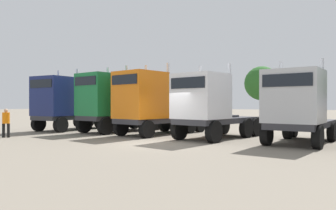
{
  "coord_description": "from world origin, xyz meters",
  "views": [
    {
      "loc": [
        8.03,
        -13.55,
        1.93
      ],
      "look_at": [
        -1.74,
        4.18,
        1.85
      ],
      "focal_mm": 34.77,
      "sensor_mm": 36.0,
      "label": 1
    }
  ],
  "objects_px": {
    "semi_truck_orange": "(147,103)",
    "semi_truck_silver": "(297,107)",
    "semi_truck_green": "(108,102)",
    "visitor_in_hivis": "(6,121)",
    "semi_truck_white": "(208,106)",
    "semi_truck_navy": "(62,104)"
  },
  "relations": [
    {
      "from": "semi_truck_orange",
      "to": "semi_truck_silver",
      "type": "distance_m",
      "value": 8.62
    },
    {
      "from": "semi_truck_green",
      "to": "visitor_in_hivis",
      "type": "height_order",
      "value": "semi_truck_green"
    },
    {
      "from": "semi_truck_green",
      "to": "semi_truck_white",
      "type": "xyz_separation_m",
      "value": [
        7.42,
        -0.7,
        -0.21
      ]
    },
    {
      "from": "semi_truck_navy",
      "to": "semi_truck_white",
      "type": "xyz_separation_m",
      "value": [
        11.33,
        -0.38,
        -0.11
      ]
    },
    {
      "from": "semi_truck_green",
      "to": "semi_truck_white",
      "type": "relative_size",
      "value": 1.03
    },
    {
      "from": "semi_truck_navy",
      "to": "semi_truck_green",
      "type": "xyz_separation_m",
      "value": [
        3.91,
        0.32,
        0.1
      ]
    },
    {
      "from": "semi_truck_green",
      "to": "semi_truck_silver",
      "type": "xyz_separation_m",
      "value": [
        11.94,
        -0.68,
        -0.25
      ]
    },
    {
      "from": "semi_truck_navy",
      "to": "visitor_in_hivis",
      "type": "relative_size",
      "value": 3.83
    },
    {
      "from": "semi_truck_white",
      "to": "semi_truck_silver",
      "type": "bearing_deg",
      "value": 102.45
    },
    {
      "from": "semi_truck_silver",
      "to": "semi_truck_white",
      "type": "bearing_deg",
      "value": -83.17
    },
    {
      "from": "semi_truck_silver",
      "to": "visitor_in_hivis",
      "type": "height_order",
      "value": "semi_truck_silver"
    },
    {
      "from": "semi_truck_navy",
      "to": "visitor_in_hivis",
      "type": "bearing_deg",
      "value": 9.5
    },
    {
      "from": "semi_truck_green",
      "to": "visitor_in_hivis",
      "type": "bearing_deg",
      "value": -20.55
    },
    {
      "from": "semi_truck_silver",
      "to": "visitor_in_hivis",
      "type": "bearing_deg",
      "value": -66.55
    },
    {
      "from": "semi_truck_white",
      "to": "semi_truck_navy",
      "type": "bearing_deg",
      "value": -79.6
    },
    {
      "from": "semi_truck_green",
      "to": "visitor_in_hivis",
      "type": "relative_size",
      "value": 3.81
    },
    {
      "from": "visitor_in_hivis",
      "to": "semi_truck_orange",
      "type": "bearing_deg",
      "value": -80.98
    },
    {
      "from": "semi_truck_navy",
      "to": "semi_truck_green",
      "type": "relative_size",
      "value": 1.01
    },
    {
      "from": "semi_truck_white",
      "to": "semi_truck_silver",
      "type": "relative_size",
      "value": 1.0
    },
    {
      "from": "semi_truck_orange",
      "to": "semi_truck_white",
      "type": "xyz_separation_m",
      "value": [
        4.1,
        -0.38,
        -0.16
      ]
    },
    {
      "from": "semi_truck_silver",
      "to": "visitor_in_hivis",
      "type": "relative_size",
      "value": 3.68
    },
    {
      "from": "semi_truck_white",
      "to": "semi_truck_orange",
      "type": "bearing_deg",
      "value": -83.07
    }
  ]
}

